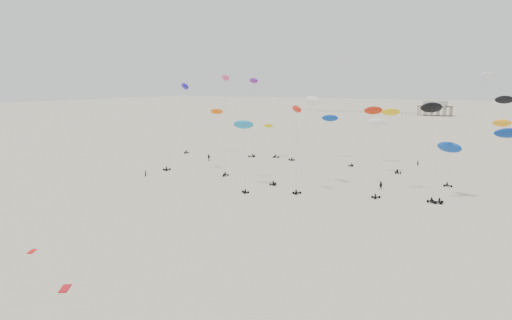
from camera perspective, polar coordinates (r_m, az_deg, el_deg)
The scene contains 26 objects.
ground_plane at distance 204.00m, azimuth 15.50°, elevation 2.34°, with size 900.00×900.00×0.00m, color beige.
pavilion_main at distance 352.34m, azimuth 19.79°, elevation 5.48°, with size 21.00×13.00×9.80m.
pier_fence at distance 364.63m, azimuth 11.65°, elevation 5.38°, with size 80.20×0.20×1.50m.
rig_0 at distance 162.47m, azimuth -5.34°, elevation 4.49°, with size 7.29×13.75×16.56m.
rig_1 at distance 106.53m, azimuth 14.77°, elevation 3.14°, with size 4.28×14.98×19.17m.
rig_2 at distance 149.46m, azimuth -0.33°, elevation 6.27°, with size 4.52×5.54×23.67m.
rig_3 at distance 118.23m, azimuth -3.53°, elevation 5.35°, with size 3.75×3.77×24.16m.
rig_4 at distance 140.05m, azimuth 26.50°, elevation 2.95°, with size 7.76×12.69×15.70m.
rig_5 at distance 103.60m, azimuth 4.68°, elevation 3.33°, with size 6.08×9.10×17.70m.
rig_7 at distance 149.96m, azimuth 1.79°, elevation 2.39°, with size 6.99×4.87×10.02m.
rig_8 at distance 128.79m, azimuth 14.17°, elevation 2.98°, with size 9.73×4.65×13.35m.
rig_9 at distance 149.48m, azimuth 7.70°, elevation 3.98°, with size 10.16×15.83×17.79m.
rig_11 at distance 114.26m, azimuth 23.28°, elevation 3.75°, with size 8.92×4.71×24.49m.
rig_12 at distance 103.81m, azimuth 27.16°, elevation 2.92°, with size 8.48×12.89×21.31m.
rig_13 at distance 101.65m, azimuth 19.58°, elevation 3.42°, with size 6.53×9.21×18.53m.
rig_14 at distance 104.80m, azimuth 20.99°, elevation 0.60°, with size 5.87×12.52×12.31m.
rig_15 at distance 111.93m, azimuth 5.82°, elevation 5.39°, with size 8.58×12.31×20.18m.
rig_16 at distance 130.72m, azimuth -8.59°, elevation 6.22°, with size 4.82×10.44×22.26m.
rig_17 at distance 108.91m, azimuth -1.44°, elevation 3.01°, with size 9.48×11.89×16.14m.
rig_19 at distance 143.60m, azimuth 13.02°, elevation 4.94°, with size 5.56×15.26×17.66m.
spectator_0 at distance 120.87m, azimuth -12.50°, elevation -1.92°, with size 0.68×0.47×1.88m, color black.
spectator_1 at distance 107.81m, azimuth 14.06°, elevation -3.29°, with size 0.99×0.57×2.02m, color black.
spectator_2 at distance 142.87m, azimuth -5.42°, elevation -0.09°, with size 1.36×0.73×2.30m, color black.
spectator_3 at distance 139.94m, azimuth 18.00°, elevation -0.68°, with size 0.69×0.48×1.90m, color black.
grounded_kite_a at distance 59.92m, azimuth -20.99°, elevation -13.58°, with size 2.20×0.90×0.08m, color red.
grounded_kite_b at distance 73.68m, azimuth -24.24°, elevation -9.53°, with size 1.80×0.70×0.07m, color red.
Camera 1 is at (47.41, 2.85, 22.37)m, focal length 35.00 mm.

